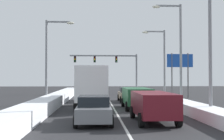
{
  "coord_description": "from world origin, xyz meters",
  "views": [
    {
      "loc": [
        -1.43,
        -8.77,
        2.51
      ],
      "look_at": [
        0.2,
        21.01,
        3.31
      ],
      "focal_mm": 45.94,
      "sensor_mm": 36.0,
      "label": 1
    }
  ],
  "objects_px": {
    "sedan_gray_center_lane_nearest": "(94,109)",
    "suv_white_center_lane_third": "(95,92)",
    "sedan_tan_right_lane_third": "(128,94)",
    "roadside_sign_right": "(180,65)",
    "suv_maroon_right_lane_nearest": "(153,104)",
    "street_lamp_left_mid": "(51,54)",
    "traffic_light_gantry": "(113,64)",
    "box_truck_center_lane_second": "(92,85)",
    "street_lamp_right_far": "(161,58)",
    "street_lamp_right_near": "(205,34)",
    "street_lamp_right_mid": "(177,46)",
    "suv_green_right_lane_second": "(137,96)"
  },
  "relations": [
    {
      "from": "suv_white_center_lane_third",
      "to": "roadside_sign_right",
      "type": "height_order",
      "value": "roadside_sign_right"
    },
    {
      "from": "street_lamp_right_near",
      "to": "roadside_sign_right",
      "type": "relative_size",
      "value": 1.62
    },
    {
      "from": "sedan_gray_center_lane_nearest",
      "to": "street_lamp_left_mid",
      "type": "relative_size",
      "value": 0.57
    },
    {
      "from": "sedan_gray_center_lane_nearest",
      "to": "street_lamp_left_mid",
      "type": "distance_m",
      "value": 12.34
    },
    {
      "from": "sedan_tan_right_lane_third",
      "to": "roadside_sign_right",
      "type": "distance_m",
      "value": 8.82
    },
    {
      "from": "sedan_gray_center_lane_nearest",
      "to": "suv_white_center_lane_third",
      "type": "xyz_separation_m",
      "value": [
        -0.04,
        14.96,
        0.25
      ]
    },
    {
      "from": "box_truck_center_lane_second",
      "to": "roadside_sign_right",
      "type": "relative_size",
      "value": 1.31
    },
    {
      "from": "sedan_tan_right_lane_third",
      "to": "suv_white_center_lane_third",
      "type": "xyz_separation_m",
      "value": [
        -3.53,
        0.87,
        0.25
      ]
    },
    {
      "from": "sedan_gray_center_lane_nearest",
      "to": "street_lamp_right_mid",
      "type": "height_order",
      "value": "street_lamp_right_mid"
    },
    {
      "from": "roadside_sign_right",
      "to": "street_lamp_right_near",
      "type": "bearing_deg",
      "value": -101.24
    },
    {
      "from": "suv_green_right_lane_second",
      "to": "roadside_sign_right",
      "type": "distance_m",
      "value": 13.77
    },
    {
      "from": "suv_maroon_right_lane_nearest",
      "to": "street_lamp_right_mid",
      "type": "relative_size",
      "value": 0.54
    },
    {
      "from": "traffic_light_gantry",
      "to": "suv_maroon_right_lane_nearest",
      "type": "bearing_deg",
      "value": -88.8
    },
    {
      "from": "street_lamp_right_near",
      "to": "box_truck_center_lane_second",
      "type": "bearing_deg",
      "value": 143.52
    },
    {
      "from": "sedan_gray_center_lane_nearest",
      "to": "roadside_sign_right",
      "type": "xyz_separation_m",
      "value": [
        10.35,
        18.58,
        3.25
      ]
    },
    {
      "from": "suv_white_center_lane_third",
      "to": "roadside_sign_right",
      "type": "bearing_deg",
      "value": 19.21
    },
    {
      "from": "street_lamp_right_far",
      "to": "roadside_sign_right",
      "type": "relative_size",
      "value": 1.44
    },
    {
      "from": "box_truck_center_lane_second",
      "to": "traffic_light_gantry",
      "type": "relative_size",
      "value": 0.68
    },
    {
      "from": "suv_green_right_lane_second",
      "to": "street_lamp_right_near",
      "type": "bearing_deg",
      "value": -54.87
    },
    {
      "from": "sedan_tan_right_lane_third",
      "to": "box_truck_center_lane_second",
      "type": "height_order",
      "value": "box_truck_center_lane_second"
    },
    {
      "from": "sedan_gray_center_lane_nearest",
      "to": "roadside_sign_right",
      "type": "height_order",
      "value": "roadside_sign_right"
    },
    {
      "from": "street_lamp_right_mid",
      "to": "street_lamp_right_far",
      "type": "bearing_deg",
      "value": 88.2
    },
    {
      "from": "roadside_sign_right",
      "to": "sedan_tan_right_lane_third",
      "type": "bearing_deg",
      "value": -146.81
    },
    {
      "from": "sedan_tan_right_lane_third",
      "to": "suv_green_right_lane_second",
      "type": "bearing_deg",
      "value": -90.84
    },
    {
      "from": "sedan_tan_right_lane_third",
      "to": "roadside_sign_right",
      "type": "bearing_deg",
      "value": 33.19
    },
    {
      "from": "street_lamp_left_mid",
      "to": "roadside_sign_right",
      "type": "xyz_separation_m",
      "value": [
        14.47,
        7.64,
        -0.71
      ]
    },
    {
      "from": "sedan_tan_right_lane_third",
      "to": "roadside_sign_right",
      "type": "height_order",
      "value": "roadside_sign_right"
    },
    {
      "from": "street_lamp_left_mid",
      "to": "suv_maroon_right_lane_nearest",
      "type": "bearing_deg",
      "value": -55.21
    },
    {
      "from": "roadside_sign_right",
      "to": "sedan_gray_center_lane_nearest",
      "type": "bearing_deg",
      "value": -119.11
    },
    {
      "from": "box_truck_center_lane_second",
      "to": "street_lamp_right_mid",
      "type": "xyz_separation_m",
      "value": [
        7.51,
        1.85,
        3.45
      ]
    },
    {
      "from": "suv_white_center_lane_third",
      "to": "street_lamp_right_mid",
      "type": "xyz_separation_m",
      "value": [
        7.34,
        -5.86,
        4.34
      ]
    },
    {
      "from": "suv_maroon_right_lane_nearest",
      "to": "sedan_tan_right_lane_third",
      "type": "distance_m",
      "value": 13.91
    },
    {
      "from": "street_lamp_right_far",
      "to": "suv_white_center_lane_third",
      "type": "bearing_deg",
      "value": -169.9
    },
    {
      "from": "street_lamp_right_far",
      "to": "sedan_tan_right_lane_third",
      "type": "bearing_deg",
      "value": -151.24
    },
    {
      "from": "street_lamp_right_near",
      "to": "street_lamp_right_mid",
      "type": "relative_size",
      "value": 0.98
    },
    {
      "from": "suv_white_center_lane_third",
      "to": "street_lamp_left_mid",
      "type": "bearing_deg",
      "value": -135.36
    },
    {
      "from": "sedan_gray_center_lane_nearest",
      "to": "street_lamp_left_mid",
      "type": "bearing_deg",
      "value": 110.62
    },
    {
      "from": "traffic_light_gantry",
      "to": "roadside_sign_right",
      "type": "distance_m",
      "value": 12.84
    },
    {
      "from": "suv_white_center_lane_third",
      "to": "street_lamp_right_far",
      "type": "height_order",
      "value": "street_lamp_right_far"
    },
    {
      "from": "sedan_tan_right_lane_third",
      "to": "sedan_gray_center_lane_nearest",
      "type": "height_order",
      "value": "same"
    },
    {
      "from": "suv_green_right_lane_second",
      "to": "sedan_gray_center_lane_nearest",
      "type": "height_order",
      "value": "suv_green_right_lane_second"
    },
    {
      "from": "traffic_light_gantry",
      "to": "suv_white_center_lane_third",
      "type": "bearing_deg",
      "value": -101.33
    },
    {
      "from": "suv_maroon_right_lane_nearest",
      "to": "street_lamp_right_near",
      "type": "relative_size",
      "value": 0.55
    },
    {
      "from": "suv_white_center_lane_third",
      "to": "traffic_light_gantry",
      "type": "height_order",
      "value": "traffic_light_gantry"
    },
    {
      "from": "sedan_tan_right_lane_third",
      "to": "street_lamp_right_near",
      "type": "bearing_deg",
      "value": -73.78
    },
    {
      "from": "roadside_sign_right",
      "to": "street_lamp_left_mid",
      "type": "bearing_deg",
      "value": -152.15
    },
    {
      "from": "suv_maroon_right_lane_nearest",
      "to": "street_lamp_left_mid",
      "type": "height_order",
      "value": "street_lamp_left_mid"
    },
    {
      "from": "suv_green_right_lane_second",
      "to": "box_truck_center_lane_second",
      "type": "bearing_deg",
      "value": 177.32
    },
    {
      "from": "street_lamp_right_near",
      "to": "street_lamp_right_far",
      "type": "relative_size",
      "value": 1.12
    },
    {
      "from": "street_lamp_right_far",
      "to": "roadside_sign_right",
      "type": "xyz_separation_m",
      "value": [
        2.82,
        2.27,
        -0.74
      ]
    }
  ]
}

